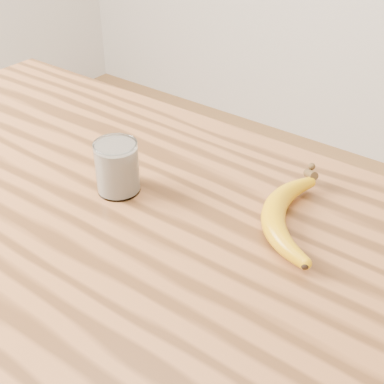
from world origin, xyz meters
The scene contains 3 objects.
table centered at (0.00, 0.00, 0.77)m, with size 1.20×0.80×0.90m.
smoothie_glass centered at (0.06, 0.06, 0.95)m, with size 0.08×0.08×0.10m.
banana centered at (0.34, 0.14, 0.92)m, with size 0.12×0.33×0.04m, color #CC9008, non-canonical shape.
Camera 1 is at (0.66, -0.50, 1.45)m, focal length 50.00 mm.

